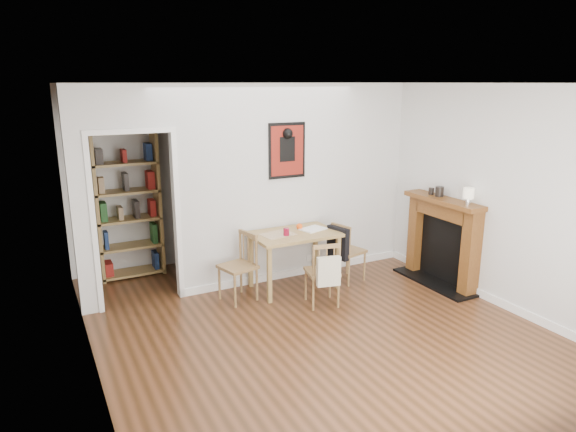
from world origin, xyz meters
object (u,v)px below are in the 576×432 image
dining_table (294,239)px  notebook (313,229)px  red_glass (286,232)px  mantel_lamp (468,194)px  chair_right (347,251)px  chair_front (322,272)px  chair_left (238,267)px  ceramic_jar_a (440,191)px  bookshelf (128,206)px  orange_fruit (299,226)px  ceramic_jar_b (431,191)px  fireplace (443,238)px

dining_table → notebook: 0.30m
red_glass → notebook: size_ratio=0.31×
notebook → mantel_lamp: 1.97m
notebook → chair_right: bearing=-15.1°
chair_front → chair_left: bearing=145.8°
ceramic_jar_a → chair_left: bearing=167.5°
bookshelf → orange_fruit: bearing=-34.5°
chair_front → ceramic_jar_b: (1.75, 0.14, 0.79)m
red_glass → ceramic_jar_a: (1.97, -0.55, 0.43)m
chair_front → mantel_lamp: (1.75, -0.51, 0.88)m
mantel_lamp → ceramic_jar_b: size_ratio=2.35×
chair_right → orange_fruit: (-0.62, 0.21, 0.37)m
chair_right → red_glass: size_ratio=8.46×
chair_left → chair_front: bearing=-34.2°
bookshelf → notebook: bookshelf is taller
chair_front → notebook: (0.23, 0.63, 0.35)m
chair_right → red_glass: bearing=177.4°
notebook → ceramic_jar_b: (1.52, -0.49, 0.45)m
orange_fruit → fireplace: bearing=-26.0°
chair_front → notebook: bearing=70.1°
orange_fruit → chair_right: bearing=-19.0°
red_glass → notebook: 0.44m
ceramic_jar_b → fireplace: bearing=-83.5°
bookshelf → fireplace: size_ratio=1.61×
red_glass → chair_left: bearing=177.5°
chair_right → chair_left: bearing=177.4°
chair_left → ceramic_jar_a: 2.80m
chair_left → bookshelf: 1.86m
dining_table → chair_front: bearing=-84.7°
chair_left → orange_fruit: 1.01m
orange_fruit → red_glass: bearing=-148.5°
mantel_lamp → ceramic_jar_b: mantel_lamp is taller
chair_left → notebook: bearing=2.9°
dining_table → bookshelf: (-1.79, 1.42, 0.34)m
ceramic_jar_a → notebook: bearing=157.6°
chair_front → red_glass: red_glass is taller
orange_fruit → notebook: size_ratio=0.26×
fireplace → mantel_lamp: bearing=-95.1°
chair_right → mantel_lamp: size_ratio=3.92×
ceramic_jar_b → mantel_lamp: bearing=-90.6°
chair_right → bookshelf: size_ratio=0.40×
red_glass → ceramic_jar_b: (1.96, -0.41, 0.41)m
chair_left → chair_right: bearing=-2.6°
mantel_lamp → ceramic_jar_b: 0.65m
notebook → ceramic_jar_a: size_ratio=2.40×
fireplace → red_glass: bearing=161.6°
chair_left → ceramic_jar_b: 2.76m
chair_right → ceramic_jar_a: (1.07, -0.51, 0.80)m
chair_right → orange_fruit: orange_fruit is taller
chair_front → ceramic_jar_a: bearing=0.0°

